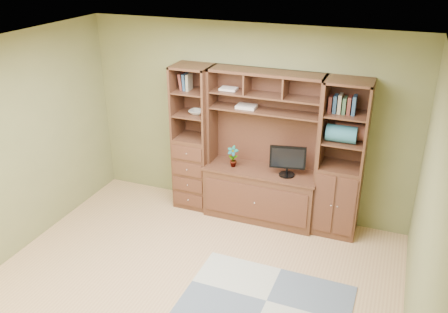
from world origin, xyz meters
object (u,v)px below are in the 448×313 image
at_px(center_hutch, 262,150).
at_px(monitor, 288,156).
at_px(left_tower, 194,138).
at_px(right_tower, 342,160).

distance_m(center_hutch, monitor, 0.36).
height_order(center_hutch, left_tower, same).
xyz_separation_m(center_hutch, monitor, (0.36, -0.03, -0.01)).
relative_size(left_tower, monitor, 3.61).
height_order(center_hutch, right_tower, same).
distance_m(left_tower, monitor, 1.36).
relative_size(left_tower, right_tower, 1.00).
bearing_deg(center_hutch, right_tower, 2.23).
xyz_separation_m(left_tower, right_tower, (2.02, 0.00, 0.00)).
bearing_deg(left_tower, monitor, -3.16).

